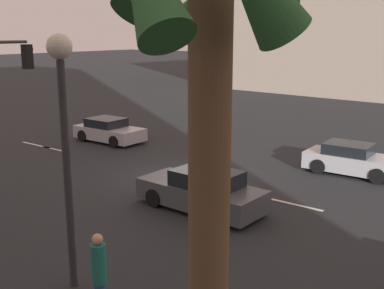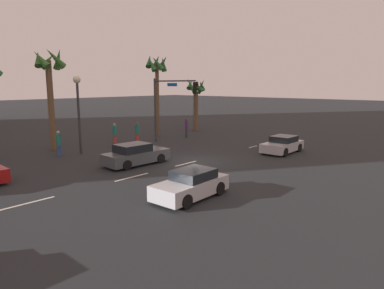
# 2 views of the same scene
# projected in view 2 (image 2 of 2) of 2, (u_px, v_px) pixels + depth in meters

# --- Properties ---
(ground_plane) EXTENTS (220.00, 220.00, 0.00)m
(ground_plane) POSITION_uv_depth(u_px,v_px,m) (194.00, 162.00, 23.65)
(ground_plane) COLOR #232628
(lane_stripe_1) EXTENTS (2.57, 0.14, 0.01)m
(lane_stripe_1) POSITION_uv_depth(u_px,v_px,m) (27.00, 204.00, 15.31)
(lane_stripe_1) COLOR silver
(lane_stripe_1) RESTS_ON ground_plane
(lane_stripe_2) EXTENTS (2.38, 0.14, 0.01)m
(lane_stripe_2) POSITION_uv_depth(u_px,v_px,m) (132.00, 177.00, 19.68)
(lane_stripe_2) COLOR silver
(lane_stripe_2) RESTS_ON ground_plane
(lane_stripe_3) EXTENTS (2.08, 0.14, 0.01)m
(lane_stripe_3) POSITION_uv_depth(u_px,v_px,m) (186.00, 164.00, 23.05)
(lane_stripe_3) COLOR silver
(lane_stripe_3) RESTS_ON ground_plane
(lane_stripe_4) EXTENTS (2.39, 0.14, 0.01)m
(lane_stripe_4) POSITION_uv_depth(u_px,v_px,m) (264.00, 144.00, 30.67)
(lane_stripe_4) COLOR silver
(lane_stripe_4) RESTS_ON ground_plane
(lane_stripe_5) EXTENTS (1.90, 0.14, 0.01)m
(lane_stripe_5) POSITION_uv_depth(u_px,v_px,m) (255.00, 146.00, 29.52)
(lane_stripe_5) COLOR silver
(lane_stripe_5) RESTS_ON ground_plane
(lane_stripe_6) EXTENTS (2.59, 0.14, 0.01)m
(lane_stripe_6) POSITION_uv_depth(u_px,v_px,m) (290.00, 137.00, 34.47)
(lane_stripe_6) COLOR silver
(lane_stripe_6) RESTS_ON ground_plane
(car_0) EXTENTS (4.52, 2.06, 1.42)m
(car_0) POSITION_uv_depth(u_px,v_px,m) (136.00, 155.00, 22.71)
(car_0) COLOR #474C51
(car_0) RESTS_ON ground_plane
(car_1) EXTENTS (3.99, 1.90, 1.32)m
(car_1) POSITION_uv_depth(u_px,v_px,m) (191.00, 185.00, 16.04)
(car_1) COLOR #B7B7BC
(car_1) RESTS_ON ground_plane
(car_4) EXTENTS (4.00, 1.97, 1.29)m
(car_4) POSITION_uv_depth(u_px,v_px,m) (282.00, 145.00, 26.79)
(car_4) COLOR #B7B7BC
(car_4) RESTS_ON ground_plane
(traffic_signal) EXTENTS (0.56, 5.04, 5.80)m
(traffic_signal) POSITION_uv_depth(u_px,v_px,m) (169.00, 99.00, 30.31)
(traffic_signal) COLOR #38383D
(traffic_signal) RESTS_ON ground_plane
(streetlamp) EXTENTS (0.56, 0.56, 5.89)m
(streetlamp) POSITION_uv_depth(u_px,v_px,m) (78.00, 99.00, 25.60)
(streetlamp) COLOR #2D2D33
(streetlamp) RESTS_ON ground_plane
(pedestrian_0) EXTENTS (0.40, 0.40, 1.91)m
(pedestrian_0) POSITION_uv_depth(u_px,v_px,m) (186.00, 127.00, 34.48)
(pedestrian_0) COLOR #333338
(pedestrian_0) RESTS_ON ground_plane
(pedestrian_1) EXTENTS (0.51, 0.51, 1.85)m
(pedestrian_1) POSITION_uv_depth(u_px,v_px,m) (115.00, 133.00, 30.63)
(pedestrian_1) COLOR #BF3833
(pedestrian_1) RESTS_ON ground_plane
(pedestrian_2) EXTENTS (0.46, 0.46, 1.89)m
(pedestrian_2) POSITION_uv_depth(u_px,v_px,m) (59.00, 143.00, 25.37)
(pedestrian_2) COLOR #2D478C
(pedestrian_2) RESTS_ON ground_plane
(pedestrian_3) EXTENTS (0.50, 0.50, 1.79)m
(pedestrian_3) POSITION_uv_depth(u_px,v_px,m) (137.00, 132.00, 31.71)
(pedestrian_3) COLOR #BF3833
(pedestrian_3) RESTS_ON ground_plane
(palm_tree_1) EXTENTS (2.45, 2.47, 8.08)m
(palm_tree_1) POSITION_uv_depth(u_px,v_px,m) (50.00, 78.00, 26.86)
(palm_tree_1) COLOR brown
(palm_tree_1) RESTS_ON ground_plane
(palm_tree_2) EXTENTS (2.32, 2.49, 8.34)m
(palm_tree_2) POSITION_uv_depth(u_px,v_px,m) (157.00, 73.00, 34.63)
(palm_tree_2) COLOR brown
(palm_tree_2) RESTS_ON ground_plane
(palm_tree_3) EXTENTS (2.52, 2.33, 6.05)m
(palm_tree_3) POSITION_uv_depth(u_px,v_px,m) (196.00, 93.00, 38.99)
(palm_tree_3) COLOR brown
(palm_tree_3) RESTS_ON ground_plane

